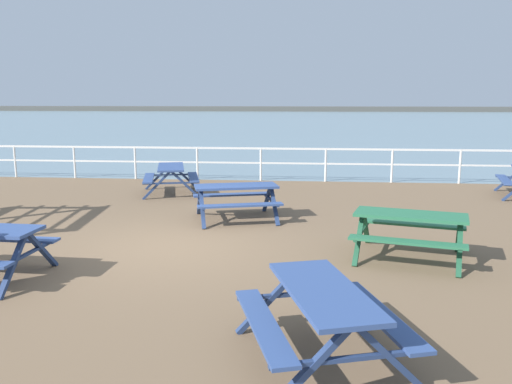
{
  "coord_description": "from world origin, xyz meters",
  "views": [
    {
      "loc": [
        2.43,
        -8.98,
        2.67
      ],
      "look_at": [
        1.49,
        1.27,
        0.8
      ],
      "focal_mm": 36.57,
      "sensor_mm": 36.0,
      "label": 1
    }
  ],
  "objects_px": {
    "picnic_table_mid_centre": "(323,306)",
    "picnic_table_corner": "(236,194)",
    "picnic_table_far_left": "(410,225)",
    "picnic_table_near_right": "(171,173)"
  },
  "relations": [
    {
      "from": "picnic_table_mid_centre",
      "to": "picnic_table_corner",
      "type": "bearing_deg",
      "value": -1.66
    },
    {
      "from": "picnic_table_corner",
      "to": "picnic_table_near_right",
      "type": "bearing_deg",
      "value": 110.73
    },
    {
      "from": "picnic_table_near_right",
      "to": "picnic_table_far_left",
      "type": "height_order",
      "value": "same"
    },
    {
      "from": "picnic_table_near_right",
      "to": "picnic_table_mid_centre",
      "type": "relative_size",
      "value": 0.98
    },
    {
      "from": "picnic_table_far_left",
      "to": "picnic_table_near_right",
      "type": "bearing_deg",
      "value": 149.48
    },
    {
      "from": "picnic_table_near_right",
      "to": "picnic_table_far_left",
      "type": "relative_size",
      "value": 1.0
    },
    {
      "from": "picnic_table_mid_centre",
      "to": "picnic_table_far_left",
      "type": "bearing_deg",
      "value": -40.47
    },
    {
      "from": "picnic_table_near_right",
      "to": "picnic_table_far_left",
      "type": "bearing_deg",
      "value": -149.7
    },
    {
      "from": "picnic_table_near_right",
      "to": "picnic_table_mid_centre",
      "type": "xyz_separation_m",
      "value": [
        3.93,
        -9.17,
        0.0
      ]
    },
    {
      "from": "picnic_table_near_right",
      "to": "picnic_table_mid_centre",
      "type": "height_order",
      "value": "same"
    }
  ]
}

